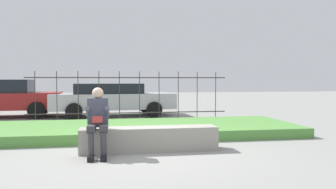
# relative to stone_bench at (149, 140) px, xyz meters

# --- Properties ---
(ground_plane) EXTENTS (60.00, 60.00, 0.00)m
(ground_plane) POSITION_rel_stone_bench_xyz_m (-0.18, 0.00, -0.21)
(ground_plane) COLOR gray
(stone_bench) EXTENTS (2.72, 0.48, 0.48)m
(stone_bench) POSITION_rel_stone_bench_xyz_m (0.00, 0.00, 0.00)
(stone_bench) COLOR gray
(stone_bench) RESTS_ON ground_plane
(person_seated_reader) EXTENTS (0.42, 0.73, 1.27)m
(person_seated_reader) POSITION_rel_stone_bench_xyz_m (-0.99, -0.28, 0.49)
(person_seated_reader) COLOR black
(person_seated_reader) RESTS_ON ground_plane
(grass_berm) EXTENTS (8.51, 2.80, 0.24)m
(grass_berm) POSITION_rel_stone_bench_xyz_m (-0.18, 2.10, -0.09)
(grass_berm) COLOR #569342
(grass_berm) RESTS_ON ground_plane
(iron_fence) EXTENTS (6.51, 0.03, 1.70)m
(iron_fence) POSITION_rel_stone_bench_xyz_m (-0.18, 4.29, 0.68)
(iron_fence) COLOR #332D28
(iron_fence) RESTS_ON ground_plane
(car_parked_center) EXTENTS (4.82, 2.24, 1.28)m
(car_parked_center) POSITION_rel_stone_bench_xyz_m (-0.74, 6.52, 0.48)
(car_parked_center) COLOR #B7B7BC
(car_parked_center) RESTS_ON ground_plane
(car_parked_left) EXTENTS (4.30, 2.22, 1.43)m
(car_parked_left) POSITION_rel_stone_bench_xyz_m (-4.84, 6.81, 0.55)
(car_parked_left) COLOR maroon
(car_parked_left) RESTS_ON ground_plane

